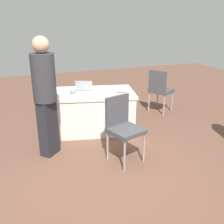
{
  "coord_description": "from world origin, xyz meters",
  "views": [
    {
      "loc": [
        0.97,
        2.88,
        2.03
      ],
      "look_at": [
        -0.16,
        -0.01,
        0.9
      ],
      "focal_mm": 41.77,
      "sensor_mm": 36.0,
      "label": 1
    }
  ],
  "objects_px": {
    "scissors_red": "(121,92)",
    "chair_by_pillar": "(123,125)",
    "laptop_silver": "(83,91)",
    "yarn_ball": "(73,91)",
    "person_attendee_standing": "(45,92)",
    "table_foreground": "(94,111)",
    "chair_tucked_right": "(160,88)"
  },
  "relations": [
    {
      "from": "person_attendee_standing",
      "to": "chair_by_pillar",
      "type": "bearing_deg",
      "value": -74.75
    },
    {
      "from": "chair_tucked_right",
      "to": "person_attendee_standing",
      "type": "height_order",
      "value": "person_attendee_standing"
    },
    {
      "from": "chair_tucked_right",
      "to": "laptop_silver",
      "type": "height_order",
      "value": "chair_tucked_right"
    },
    {
      "from": "table_foreground",
      "to": "chair_tucked_right",
      "type": "relative_size",
      "value": 1.69
    },
    {
      "from": "laptop_silver",
      "to": "yarn_ball",
      "type": "height_order",
      "value": "laptop_silver"
    },
    {
      "from": "person_attendee_standing",
      "to": "scissors_red",
      "type": "distance_m",
      "value": 1.46
    },
    {
      "from": "scissors_red",
      "to": "chair_tucked_right",
      "type": "bearing_deg",
      "value": 37.97
    },
    {
      "from": "chair_by_pillar",
      "to": "person_attendee_standing",
      "type": "bearing_deg",
      "value": -47.82
    },
    {
      "from": "chair_by_pillar",
      "to": "person_attendee_standing",
      "type": "relative_size",
      "value": 0.54
    },
    {
      "from": "scissors_red",
      "to": "chair_by_pillar",
      "type": "bearing_deg",
      "value": -100.88
    },
    {
      "from": "chair_by_pillar",
      "to": "laptop_silver",
      "type": "xyz_separation_m",
      "value": [
        0.25,
        -1.22,
        0.22
      ]
    },
    {
      "from": "laptop_silver",
      "to": "scissors_red",
      "type": "xyz_separation_m",
      "value": [
        -0.64,
        0.23,
        -0.04
      ]
    },
    {
      "from": "chair_by_pillar",
      "to": "table_foreground",
      "type": "bearing_deg",
      "value": -105.57
    },
    {
      "from": "yarn_ball",
      "to": "laptop_silver",
      "type": "bearing_deg",
      "value": 178.88
    },
    {
      "from": "chair_tucked_right",
      "to": "table_foreground",
      "type": "bearing_deg",
      "value": -105.97
    },
    {
      "from": "chair_tucked_right",
      "to": "yarn_ball",
      "type": "distance_m",
      "value": 2.09
    },
    {
      "from": "chair_by_pillar",
      "to": "scissors_red",
      "type": "distance_m",
      "value": 1.08
    },
    {
      "from": "table_foreground",
      "to": "scissors_red",
      "type": "distance_m",
      "value": 0.62
    },
    {
      "from": "table_foreground",
      "to": "chair_tucked_right",
      "type": "height_order",
      "value": "chair_tucked_right"
    },
    {
      "from": "chair_by_pillar",
      "to": "yarn_ball",
      "type": "height_order",
      "value": "chair_by_pillar"
    },
    {
      "from": "person_attendee_standing",
      "to": "laptop_silver",
      "type": "height_order",
      "value": "person_attendee_standing"
    },
    {
      "from": "scissors_red",
      "to": "laptop_silver",
      "type": "bearing_deg",
      "value": 170.56
    },
    {
      "from": "table_foreground",
      "to": "scissors_red",
      "type": "bearing_deg",
      "value": 151.42
    },
    {
      "from": "yarn_ball",
      "to": "table_foreground",
      "type": "bearing_deg",
      "value": -179.69
    },
    {
      "from": "laptop_silver",
      "to": "scissors_red",
      "type": "bearing_deg",
      "value": -176.54
    },
    {
      "from": "chair_tucked_right",
      "to": "person_attendee_standing",
      "type": "distance_m",
      "value": 2.83
    },
    {
      "from": "chair_by_pillar",
      "to": "person_attendee_standing",
      "type": "height_order",
      "value": "person_attendee_standing"
    },
    {
      "from": "chair_by_pillar",
      "to": "yarn_ball",
      "type": "bearing_deg",
      "value": -88.04
    },
    {
      "from": "chair_tucked_right",
      "to": "chair_by_pillar",
      "type": "bearing_deg",
      "value": -74.07
    },
    {
      "from": "chair_tucked_right",
      "to": "scissors_red",
      "type": "relative_size",
      "value": 5.37
    },
    {
      "from": "table_foreground",
      "to": "scissors_red",
      "type": "height_order",
      "value": "scissors_red"
    },
    {
      "from": "yarn_ball",
      "to": "scissors_red",
      "type": "relative_size",
      "value": 0.57
    }
  ]
}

